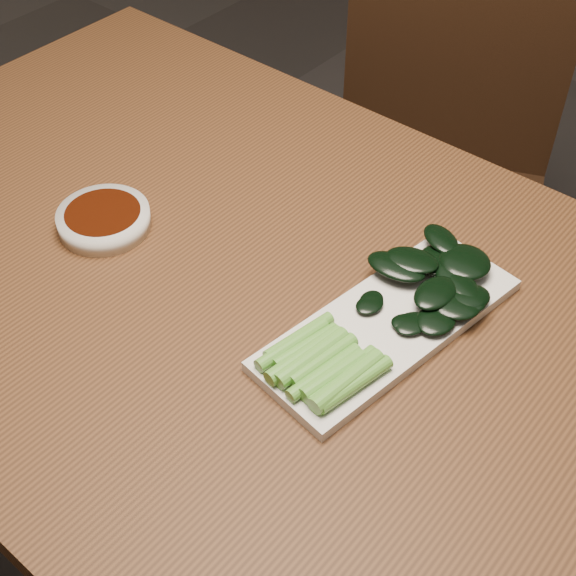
{
  "coord_description": "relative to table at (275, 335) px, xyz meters",
  "views": [
    {
      "loc": [
        0.44,
        -0.5,
        1.43
      ],
      "look_at": [
        0.01,
        0.01,
        0.76
      ],
      "focal_mm": 50.0,
      "sensor_mm": 36.0,
      "label": 1
    }
  ],
  "objects": [
    {
      "name": "chair_far",
      "position": [
        -0.15,
        0.65,
        -0.19
      ],
      "size": [
        0.56,
        0.56,
        0.89
      ],
      "rotation": [
        0.0,
        0.0,
        0.41
      ],
      "color": "black",
      "rests_on": "ground"
    },
    {
      "name": "sauce_bowl",
      "position": [
        -0.25,
        -0.05,
        0.08
      ],
      "size": [
        0.12,
        0.12,
        0.03
      ],
      "color": "silver",
      "rests_on": "table"
    },
    {
      "name": "serving_plate",
      "position": [
        0.13,
        0.04,
        0.08
      ],
      "size": [
        0.17,
        0.34,
        0.01
      ],
      "rotation": [
        0.0,
        0.0,
        -0.14
      ],
      "color": "silver",
      "rests_on": "table"
    },
    {
      "name": "gai_lan",
      "position": [
        0.13,
        0.05,
        0.1
      ],
      "size": [
        0.16,
        0.33,
        0.02
      ],
      "color": "#5CA237",
      "rests_on": "serving_plate"
    },
    {
      "name": "table",
      "position": [
        0.0,
        0.0,
        0.0
      ],
      "size": [
        1.4,
        0.8,
        0.75
      ],
      "color": "#4C2C15",
      "rests_on": "ground"
    }
  ]
}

